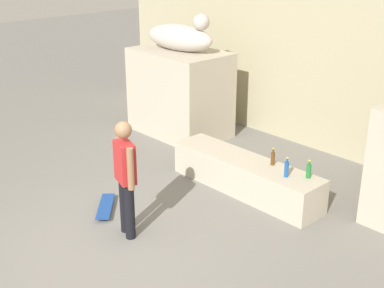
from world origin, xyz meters
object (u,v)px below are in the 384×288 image
skater (125,174)px  bottle_blue (287,169)px  bottle_green (309,171)px  skateboard (106,206)px  statue_reclining_left (181,37)px  bottle_brown (273,158)px

skater → bottle_blue: size_ratio=5.38×
bottle_blue → bottle_green: bearing=40.5°
skater → skateboard: (-0.79, 0.16, -0.86)m
statue_reclining_left → bottle_green: statue_reclining_left is taller
statue_reclining_left → skateboard: bearing=-68.8°
statue_reclining_left → bottle_green: size_ratio=5.92×
skateboard → bottle_green: (2.09, 2.21, 0.61)m
bottle_brown → bottle_green: bearing=1.7°
statue_reclining_left → bottle_blue: (3.58, -1.11, -1.35)m
bottle_blue → bottle_brown: (-0.41, 0.19, -0.01)m
skater → bottle_green: skater is taller
skater → skateboard: 1.18m
bottle_blue → bottle_green: bottle_blue is taller
bottle_green → bottle_brown: (-0.66, -0.02, 0.00)m
statue_reclining_left → skater: 4.29m
skateboard → bottle_brown: size_ratio=2.60×
statue_reclining_left → bottle_brown: statue_reclining_left is taller
skateboard → bottle_green: bearing=-91.9°
skater → bottle_green: (1.29, 2.37, -0.25)m
statue_reclining_left → bottle_blue: statue_reclining_left is taller
bottle_brown → statue_reclining_left: bearing=163.8°
bottle_brown → bottle_blue: bearing=-24.8°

